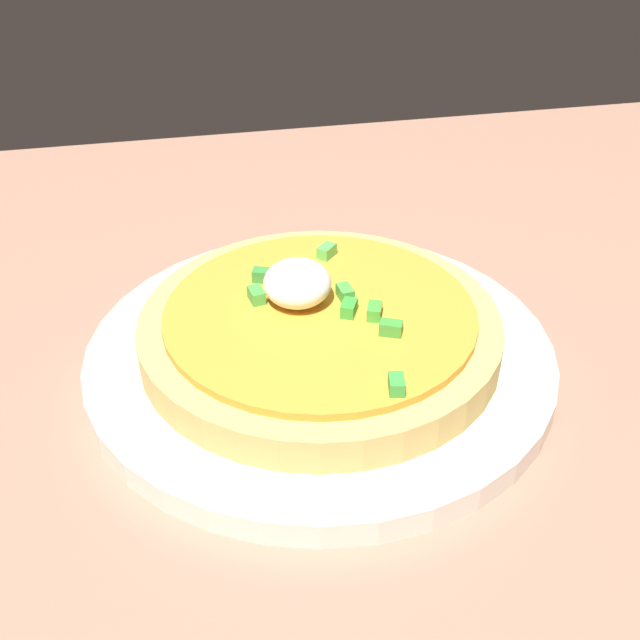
# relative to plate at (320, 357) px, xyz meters

# --- Properties ---
(dining_table) EXTENTS (1.18, 0.88, 0.03)m
(dining_table) POSITION_rel_plate_xyz_m (-0.06, 0.05, -0.02)
(dining_table) COLOR #9D725D
(dining_table) RESTS_ON ground
(plate) EXTENTS (0.28, 0.28, 0.02)m
(plate) POSITION_rel_plate_xyz_m (0.00, 0.00, 0.00)
(plate) COLOR silver
(plate) RESTS_ON dining_table
(pizza) EXTENTS (0.22, 0.22, 0.05)m
(pizza) POSITION_rel_plate_xyz_m (0.00, -0.00, 0.02)
(pizza) COLOR tan
(pizza) RESTS_ON plate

